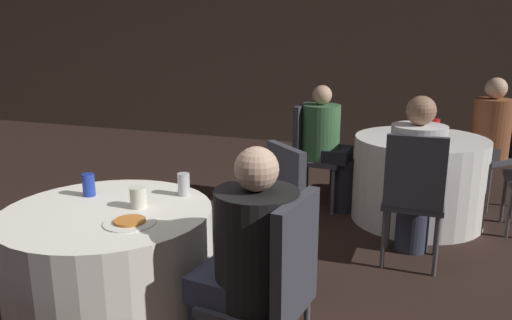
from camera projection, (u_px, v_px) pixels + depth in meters
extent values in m
cube|color=gray|center=(332.00, 45.00, 6.85)|extent=(16.00, 0.06, 2.80)
cylinder|color=white|center=(112.00, 276.00, 2.57)|extent=(1.05, 1.05, 0.73)
cylinder|color=white|center=(418.00, 179.00, 4.24)|extent=(1.09, 1.09, 0.73)
cube|color=#383842|center=(258.00, 233.00, 2.92)|extent=(0.57, 0.57, 0.04)
cube|color=#383842|center=(285.00, 186.00, 2.93)|extent=(0.31, 0.30, 0.48)
cylinder|color=#4C4C51|center=(244.00, 288.00, 2.75)|extent=(0.03, 0.03, 0.42)
cylinder|color=#4C4C51|center=(220.00, 263.00, 3.05)|extent=(0.03, 0.03, 0.42)
cylinder|color=#4C4C51|center=(297.00, 275.00, 2.90)|extent=(0.03, 0.03, 0.42)
cylinder|color=#4C4C51|center=(269.00, 252.00, 3.20)|extent=(0.03, 0.03, 0.42)
cube|color=#383842|center=(257.00, 302.00, 2.17)|extent=(0.45, 0.45, 0.04)
cube|color=#383842|center=(296.00, 256.00, 2.03)|extent=(0.10, 0.38, 0.48)
cylinder|color=#4C4C51|center=(242.00, 320.00, 2.45)|extent=(0.03, 0.03, 0.42)
cube|color=#383842|center=(488.00, 158.00, 4.62)|extent=(0.57, 0.57, 0.04)
cube|color=#383842|center=(504.00, 129.00, 4.63)|extent=(0.31, 0.29, 0.48)
cylinder|color=#4C4C51|center=(488.00, 190.00, 4.45)|extent=(0.03, 0.03, 0.42)
cylinder|color=#4C4C51|center=(457.00, 180.00, 4.74)|extent=(0.03, 0.03, 0.42)
cylinder|color=#4C4C51|center=(482.00, 175.00, 4.90)|extent=(0.03, 0.03, 0.42)
cube|color=#383842|center=(320.00, 160.00, 4.55)|extent=(0.42, 0.42, 0.04)
cube|color=#383842|center=(302.00, 131.00, 4.55)|extent=(0.07, 0.38, 0.48)
cylinder|color=#4C4C51|center=(342.00, 182.00, 4.69)|extent=(0.03, 0.03, 0.42)
cylinder|color=#4C4C51|center=(333.00, 192.00, 4.39)|extent=(0.03, 0.03, 0.42)
cylinder|color=#4C4C51|center=(307.00, 178.00, 4.82)|extent=(0.03, 0.03, 0.42)
cylinder|color=#4C4C51|center=(296.00, 188.00, 4.52)|extent=(0.03, 0.03, 0.42)
cube|color=#383842|center=(413.00, 202.00, 3.44)|extent=(0.40, 0.40, 0.04)
cube|color=#383842|center=(415.00, 173.00, 3.21)|extent=(0.38, 0.05, 0.48)
cylinder|color=#4C4C51|center=(388.00, 222.00, 3.71)|extent=(0.03, 0.03, 0.42)
cylinder|color=#4C4C51|center=(437.00, 228.00, 3.59)|extent=(0.03, 0.03, 0.42)
cylinder|color=#4C4C51|center=(383.00, 239.00, 3.40)|extent=(0.03, 0.03, 0.42)
cylinder|color=#4C4C51|center=(436.00, 247.00, 3.28)|extent=(0.03, 0.03, 0.42)
cylinder|color=#4C4C51|center=(509.00, 212.00, 3.91)|extent=(0.03, 0.03, 0.42)
cylinder|color=#4C4C51|center=(503.00, 199.00, 4.22)|extent=(0.03, 0.03, 0.42)
cylinder|color=#33384C|center=(413.00, 220.00, 3.69)|extent=(0.24, 0.24, 0.46)
cube|color=#33384C|center=(415.00, 188.00, 3.52)|extent=(0.35, 0.32, 0.12)
cylinder|color=white|center=(417.00, 163.00, 3.37)|extent=(0.37, 0.37, 0.52)
sphere|color=#997056|center=(421.00, 111.00, 3.28)|extent=(0.20, 0.20, 0.20)
cylinder|color=black|center=(343.00, 185.00, 4.52)|extent=(0.24, 0.24, 0.46)
cube|color=black|center=(332.00, 154.00, 4.49)|extent=(0.34, 0.34, 0.12)
cylinder|color=#38663D|center=(321.00, 132.00, 4.48)|extent=(0.34, 0.34, 0.49)
sphere|color=tan|center=(322.00, 95.00, 4.40)|extent=(0.17, 0.17, 0.17)
cylinder|color=#282828|center=(469.00, 184.00, 4.57)|extent=(0.24, 0.24, 0.46)
cube|color=#282828|center=(480.00, 152.00, 4.55)|extent=(0.45, 0.45, 0.12)
cylinder|color=brown|center=(491.00, 128.00, 4.54)|extent=(0.34, 0.34, 0.53)
sphere|color=#DBB293|center=(496.00, 88.00, 4.45)|extent=(0.19, 0.19, 0.19)
cube|color=#33384C|center=(234.00, 282.00, 2.20)|extent=(0.36, 0.38, 0.12)
cylinder|color=black|center=(257.00, 246.00, 2.11)|extent=(0.36, 0.36, 0.49)
sphere|color=#DBB293|center=(257.00, 169.00, 2.02)|extent=(0.19, 0.19, 0.19)
cylinder|color=white|center=(130.00, 223.00, 2.31)|extent=(0.24, 0.24, 0.01)
cylinder|color=orange|center=(130.00, 221.00, 2.31)|extent=(0.15, 0.15, 0.01)
cylinder|color=silver|center=(184.00, 184.00, 2.69)|extent=(0.07, 0.07, 0.12)
cylinder|color=#1E38A5|center=(89.00, 185.00, 2.68)|extent=(0.07, 0.07, 0.12)
cylinder|color=silver|center=(138.00, 197.00, 2.50)|extent=(0.08, 0.08, 0.11)
cylinder|color=red|center=(435.00, 124.00, 4.49)|extent=(0.09, 0.09, 0.10)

